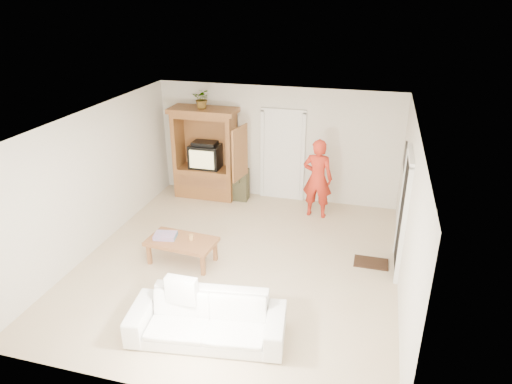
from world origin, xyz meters
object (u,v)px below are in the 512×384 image
at_px(coffee_table, 182,243).
at_px(man, 317,179).
at_px(sofa, 207,319).
at_px(armoire, 207,159).

bearing_deg(coffee_table, man, 55.26).
relative_size(man, coffee_table, 1.37).
xyz_separation_m(man, sofa, (-0.91, -4.20, -0.55)).
height_order(armoire, man, armoire).
bearing_deg(man, sofa, 81.76).
bearing_deg(sofa, armoire, 102.82).
bearing_deg(armoire, coffee_table, -78.22).
xyz_separation_m(sofa, coffee_table, (-1.12, 1.72, 0.08)).
height_order(armoire, sofa, armoire).
relative_size(armoire, coffee_table, 1.67).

